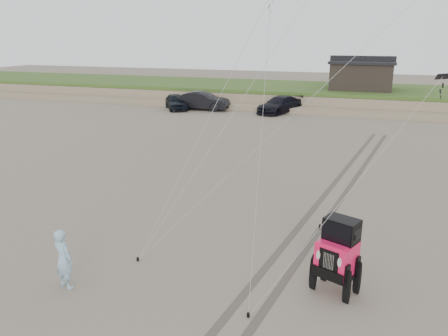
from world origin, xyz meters
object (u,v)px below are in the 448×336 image
at_px(cabin, 361,74).
at_px(truck_a, 176,102).
at_px(jeep, 336,264).
at_px(truck_b, 202,101).
at_px(man, 63,259).
at_px(truck_c, 280,105).

relative_size(cabin, truck_a, 1.43).
bearing_deg(jeep, truck_b, 141.04).
distance_m(jeep, man, 7.77).
xyz_separation_m(truck_b, jeep, (15.40, -28.69, -0.01)).
bearing_deg(truck_b, man, -168.03).
relative_size(truck_a, truck_c, 0.84).
bearing_deg(cabin, jeep, -88.71).
height_order(cabin, truck_a, cabin).
bearing_deg(truck_a, cabin, -8.33).
bearing_deg(truck_a, jeep, -91.48).
height_order(truck_a, truck_c, truck_c).
distance_m(truck_b, jeep, 32.56).
distance_m(cabin, truck_b, 16.67).
bearing_deg(truck_c, jeep, -51.73).
height_order(truck_a, jeep, jeep).
relative_size(cabin, jeep, 1.35).
bearing_deg(man, cabin, -83.26).
relative_size(truck_a, truck_b, 0.83).
bearing_deg(truck_c, cabin, 68.92).
bearing_deg(truck_b, jeep, -154.24).
relative_size(truck_a, jeep, 0.94).
height_order(truck_c, man, man).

